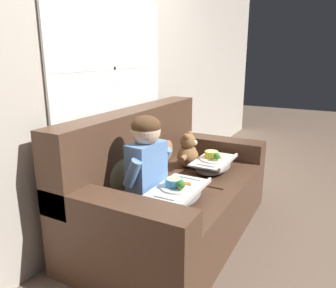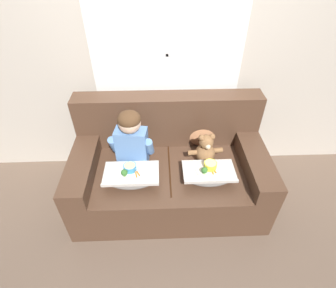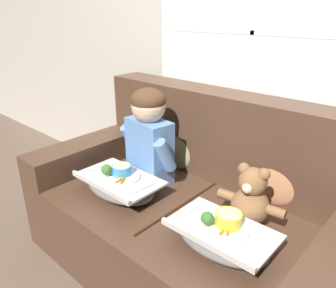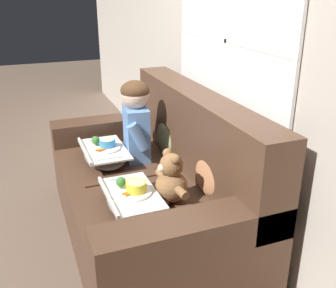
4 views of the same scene
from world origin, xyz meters
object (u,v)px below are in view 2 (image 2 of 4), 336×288
Objects in this scene: throw_pillow_behind_teddy at (202,131)px; teddy_bear at (205,150)px; throw_pillow_behind_child at (134,132)px; child_figure at (131,137)px; couch at (169,168)px; lap_tray_child at (132,176)px; lap_tray_teddy at (209,174)px.

throw_pillow_behind_teddy reaches higher than teddy_bear.
throw_pillow_behind_child is 0.65× the size of child_figure.
child_figure is at bearing -159.75° from throw_pillow_behind_teddy.
couch reaches higher than throw_pillow_behind_teddy.
throw_pillow_behind_child reaches higher than throw_pillow_behind_teddy.
throw_pillow_behind_child is at bearing 145.33° from couch.
child_figure is (-0.34, -0.02, 0.42)m from couch.
lap_tray_child is (-0.34, -0.25, 0.17)m from couch.
child_figure is 1.24× the size of lap_tray_teddy.
throw_pillow_behind_teddy is (0.68, 0.00, 0.00)m from throw_pillow_behind_child.
throw_pillow_behind_child reaches higher than lap_tray_teddy.
teddy_bear reaches higher than lap_tray_child.
throw_pillow_behind_child is (-0.34, 0.23, 0.28)m from couch.
throw_pillow_behind_teddy is 0.73m from child_figure.
child_figure reaches higher than lap_tray_teddy.
child_figure is at bearing -90.03° from throw_pillow_behind_child.
couch is at bearing -34.67° from throw_pillow_behind_child.
child_figure reaches higher than teddy_bear.
throw_pillow_behind_teddy is at bearing 0.00° from throw_pillow_behind_child.
lap_tray_child is at bearing -179.97° from lap_tray_teddy.
teddy_bear is at bearing 89.85° from lap_tray_teddy.
throw_pillow_behind_teddy is 0.26m from teddy_bear.
lap_tray_teddy is (0.68, -0.49, -0.11)m from throw_pillow_behind_child.
couch is 5.33× the size of teddy_bear.
child_figure is at bearing 179.72° from teddy_bear.
throw_pillow_behind_teddy is 0.75× the size of lap_tray_teddy.
child_figure is at bearing 160.67° from lap_tray_teddy.
lap_tray_teddy is (0.68, -0.24, -0.25)m from child_figure.
lap_tray_child is (-0.00, -0.49, -0.11)m from throw_pillow_behind_child.
throw_pillow_behind_teddy is 1.01× the size of teddy_bear.
lap_tray_child is at bearing -90.23° from child_figure.
throw_pillow_behind_child is at bearing 159.52° from teddy_bear.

